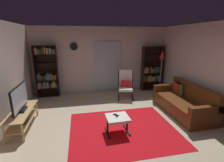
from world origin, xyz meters
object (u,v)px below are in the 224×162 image
at_px(wall_clock, 74,46).
at_px(ottoman, 117,119).
at_px(bookshelf_near_tv, 47,71).
at_px(leather_sofa, 184,102).
at_px(tv_stand, 22,117).
at_px(floor_lamp_by_shelf, 162,59).
at_px(lounge_armchair, 126,84).
at_px(cell_phone, 116,115).
at_px(bookshelf_near_sofa, 151,71).
at_px(television, 20,99).
at_px(tv_remote, 117,116).

bearing_deg(wall_clock, ottoman, -72.55).
distance_m(bookshelf_near_tv, wall_clock, 1.38).
bearing_deg(ottoman, bookshelf_near_tv, 124.40).
distance_m(leather_sofa, wall_clock, 4.31).
bearing_deg(tv_stand, floor_lamp_by_shelf, 20.90).
distance_m(lounge_armchair, cell_phone, 2.30).
bearing_deg(bookshelf_near_sofa, floor_lamp_by_shelf, -74.19).
height_order(television, cell_phone, television).
bearing_deg(ottoman, wall_clock, 107.45).
bearing_deg(ottoman, tv_remote, 104.91).
height_order(bookshelf_near_tv, bookshelf_near_sofa, bookshelf_near_tv).
height_order(bookshelf_near_tv, cell_phone, bookshelf_near_tv).
bearing_deg(bookshelf_near_tv, wall_clock, 9.64).
relative_size(bookshelf_near_tv, floor_lamp_by_shelf, 1.13).
relative_size(bookshelf_near_sofa, floor_lamp_by_shelf, 1.08).
xyz_separation_m(bookshelf_near_tv, leather_sofa, (4.22, -2.29, -0.66)).
relative_size(bookshelf_near_tv, lounge_armchair, 1.87).
xyz_separation_m(television, leather_sofa, (4.45, 0.00, -0.47)).
relative_size(tv_remote, cell_phone, 1.03).
xyz_separation_m(lounge_armchair, ottoman, (-0.83, -2.21, -0.20)).
xyz_separation_m(television, cell_phone, (2.24, -0.59, -0.36)).
xyz_separation_m(tv_stand, bookshelf_near_sofa, (4.43, 2.28, 0.51)).
height_order(tv_stand, wall_clock, wall_clock).
bearing_deg(wall_clock, leather_sofa, -37.73).
height_order(ottoman, wall_clock, wall_clock).
height_order(bookshelf_near_sofa, wall_clock, wall_clock).
height_order(tv_stand, bookshelf_near_tv, bookshelf_near_tv).
height_order(tv_stand, television, television).
distance_m(television, bookshelf_near_sofa, 4.97).
bearing_deg(bookshelf_near_tv, tv_remote, -55.35).
bearing_deg(wall_clock, floor_lamp_by_shelf, -12.54).
xyz_separation_m(bookshelf_near_tv, bookshelf_near_sofa, (4.19, -0.02, -0.14)).
distance_m(television, bookshelf_near_tv, 2.31).
xyz_separation_m(tv_stand, leather_sofa, (4.46, 0.02, -0.01)).
height_order(tv_stand, leather_sofa, leather_sofa).
distance_m(bookshelf_near_tv, floor_lamp_by_shelf, 4.40).
distance_m(tv_stand, bookshelf_near_tv, 2.41).
xyz_separation_m(cell_phone, floor_lamp_by_shelf, (2.34, 2.32, 0.98)).
bearing_deg(cell_phone, floor_lamp_by_shelf, 8.35).
bearing_deg(lounge_armchair, bookshelf_near_tv, 165.33).
xyz_separation_m(bookshelf_near_sofa, wall_clock, (-3.15, 0.20, 1.03)).
bearing_deg(lounge_armchair, tv_remote, -111.39).
relative_size(leather_sofa, cell_phone, 14.27).
bearing_deg(bookshelf_near_tv, ottoman, -55.60).
xyz_separation_m(cell_phone, wall_clock, (-0.97, 3.05, 1.44)).
bearing_deg(tv_stand, cell_phone, -14.26).
bearing_deg(leather_sofa, floor_lamp_by_shelf, 86.01).
bearing_deg(tv_remote, floor_lamp_by_shelf, 51.63).
bearing_deg(lounge_armchair, leather_sofa, -48.42).
bearing_deg(bookshelf_near_sofa, wall_clock, 176.37).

